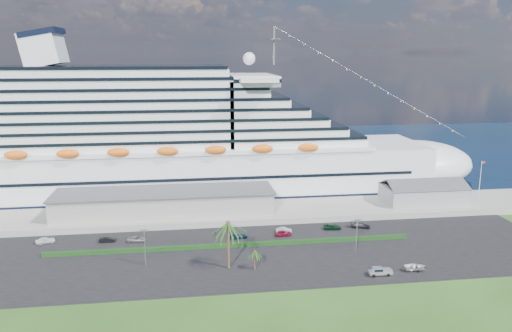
{
  "coord_description": "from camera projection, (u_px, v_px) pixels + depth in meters",
  "views": [
    {
      "loc": [
        -17.89,
        -96.55,
        45.77
      ],
      "look_at": [
        -0.45,
        30.0,
        16.73
      ],
      "focal_mm": 35.0,
      "sensor_mm": 36.0,
      "label": 1
    }
  ],
  "objects": [
    {
      "name": "pickup_truck",
      "position": [
        380.0,
        271.0,
        104.59
      ],
      "size": [
        5.0,
        2.02,
        1.74
      ],
      "color": "black",
      "rests_on": "asphalt_lot"
    },
    {
      "name": "lamp_post_right",
      "position": [
        357.0,
        232.0,
        114.99
      ],
      "size": [
        1.6,
        0.35,
        8.27
      ],
      "color": "gray",
      "rests_on": "asphalt_lot"
    },
    {
      "name": "parked_car_1",
      "position": [
        107.0,
        239.0,
        123.05
      ],
      "size": [
        4.05,
        1.45,
        1.33
      ],
      "primitive_type": "imported",
      "rotation": [
        0.0,
        0.0,
        1.58
      ],
      "color": "black",
      "rests_on": "asphalt_lot"
    },
    {
      "name": "parked_car_7",
      "position": [
        360.0,
        225.0,
        132.99
      ],
      "size": [
        5.64,
        3.64,
        1.52
      ],
      "primitive_type": "imported",
      "rotation": [
        0.0,
        0.0,
        1.26
      ],
      "color": "#222328",
      "rests_on": "asphalt_lot"
    },
    {
      "name": "cruise_ship",
      "position": [
        177.0,
        145.0,
        161.05
      ],
      "size": [
        191.0,
        38.0,
        54.0
      ],
      "color": "silver",
      "rests_on": "ground"
    },
    {
      "name": "boat_trailer",
      "position": [
        415.0,
        267.0,
        106.62
      ],
      "size": [
        5.28,
        3.48,
        1.51
      ],
      "color": "gray",
      "rests_on": "asphalt_lot"
    },
    {
      "name": "parked_car_6",
      "position": [
        332.0,
        227.0,
        131.94
      ],
      "size": [
        4.89,
        2.61,
        1.31
      ],
      "primitive_type": "imported",
      "rotation": [
        0.0,
        0.0,
        1.47
      ],
      "color": "black",
      "rests_on": "asphalt_lot"
    },
    {
      "name": "port_shed",
      "position": [
        423.0,
        193.0,
        150.37
      ],
      "size": [
        24.0,
        12.31,
        7.37
      ],
      "color": "gray",
      "rests_on": "wharf"
    },
    {
      "name": "parked_car_3",
      "position": [
        239.0,
        236.0,
        125.5
      ],
      "size": [
        4.64,
        2.29,
        1.3
      ],
      "primitive_type": "imported",
      "rotation": [
        0.0,
        0.0,
        1.68
      ],
      "color": "#142448",
      "rests_on": "asphalt_lot"
    },
    {
      "name": "parked_car_0",
      "position": [
        45.0,
        240.0,
        122.32
      ],
      "size": [
        4.85,
        3.44,
        1.53
      ],
      "primitive_type": "imported",
      "rotation": [
        0.0,
        0.0,
        1.98
      ],
      "color": "white",
      "rests_on": "asphalt_lot"
    },
    {
      "name": "lamp_post_left",
      "position": [
        145.0,
        243.0,
        108.61
      ],
      "size": [
        1.6,
        0.35,
        8.27
      ],
      "color": "gray",
      "rests_on": "asphalt_lot"
    },
    {
      "name": "palm_short",
      "position": [
        255.0,
        254.0,
        106.79
      ],
      "size": [
        3.53,
        3.53,
        4.56
      ],
      "color": "#47301E",
      "rests_on": "ground"
    },
    {
      "name": "hedge",
      "position": [
        233.0,
        245.0,
        120.05
      ],
      "size": [
        88.0,
        1.1,
        0.9
      ],
      "primitive_type": "cube",
      "color": "black",
      "rests_on": "asphalt_lot"
    },
    {
      "name": "ground",
      "position": [
        277.0,
        274.0,
        105.79
      ],
      "size": [
        420.0,
        420.0,
        0.0
      ],
      "primitive_type": "plane",
      "color": "#254C19",
      "rests_on": "ground"
    },
    {
      "name": "palm_tall",
      "position": [
        228.0,
        228.0,
        106.28
      ],
      "size": [
        8.82,
        8.82,
        11.13
      ],
      "color": "#47301E",
      "rests_on": "ground"
    },
    {
      "name": "parked_car_5",
      "position": [
        284.0,
        230.0,
        129.52
      ],
      "size": [
        4.28,
        2.2,
        1.34
      ],
      "primitive_type": "imported",
      "rotation": [
        0.0,
        0.0,
        1.37
      ],
      "color": "silver",
      "rests_on": "asphalt_lot"
    },
    {
      "name": "parked_car_4",
      "position": [
        283.0,
        233.0,
        127.19
      ],
      "size": [
        4.48,
        2.34,
        1.46
      ],
      "primitive_type": "imported",
      "rotation": [
        0.0,
        0.0,
        1.72
      ],
      "color": "maroon",
      "rests_on": "asphalt_lot"
    },
    {
      "name": "flagpole",
      "position": [
        480.0,
        179.0,
        151.92
      ],
      "size": [
        1.08,
        0.16,
        12.0
      ],
      "color": "silver",
      "rests_on": "wharf"
    },
    {
      "name": "parked_car_2",
      "position": [
        137.0,
        239.0,
        123.29
      ],
      "size": [
        4.8,
        2.58,
        1.28
      ],
      "primitive_type": "imported",
      "rotation": [
        0.0,
        0.0,
        1.47
      ],
      "color": "gray",
      "rests_on": "asphalt_lot"
    },
    {
      "name": "water",
      "position": [
        228.0,
        154.0,
        231.37
      ],
      "size": [
        420.0,
        160.0,
        0.02
      ],
      "primitive_type": "cube",
      "color": "#0A1E30",
      "rests_on": "ground"
    },
    {
      "name": "terminal_building",
      "position": [
        165.0,
        201.0,
        139.99
      ],
      "size": [
        61.0,
        15.0,
        6.3
      ],
      "color": "gray",
      "rests_on": "wharf"
    },
    {
      "name": "asphalt_lot",
      "position": [
        269.0,
        253.0,
        116.4
      ],
      "size": [
        140.0,
        38.0,
        0.12
      ],
      "primitive_type": "cube",
      "color": "black",
      "rests_on": "ground"
    },
    {
      "name": "wharf",
      "position": [
        253.0,
        212.0,
        144.23
      ],
      "size": [
        240.0,
        20.0,
        1.8
      ],
      "primitive_type": "cube",
      "color": "gray",
      "rests_on": "ground"
    }
  ]
}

